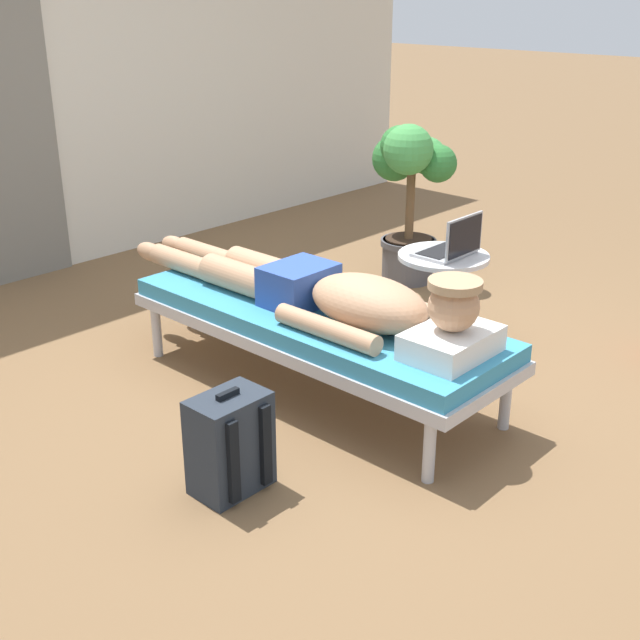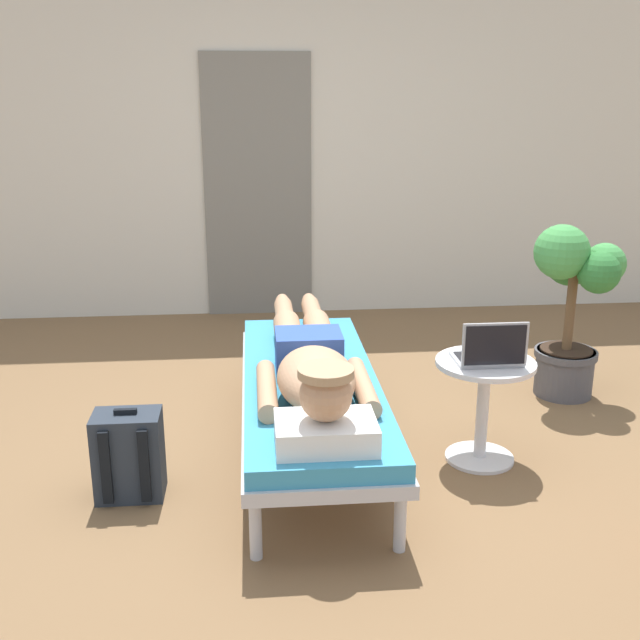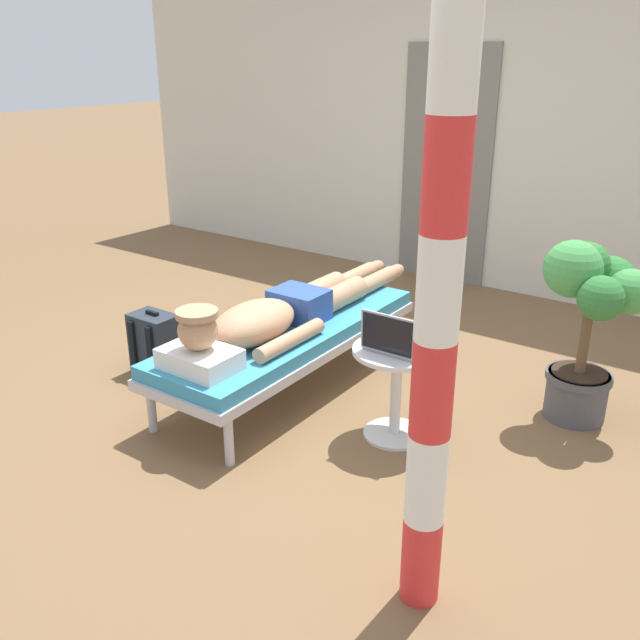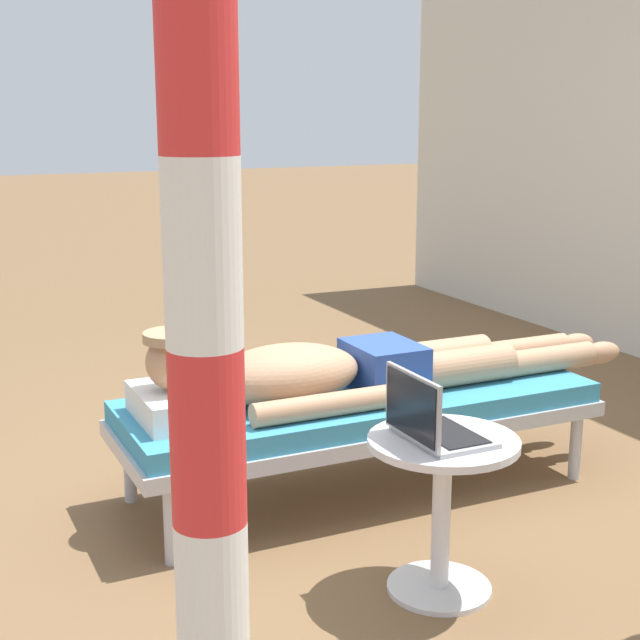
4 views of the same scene
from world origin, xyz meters
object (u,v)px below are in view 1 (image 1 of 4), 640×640
object	(u,v)px
potted_plant	(410,184)
person_reclining	(330,294)
laptop	(453,246)
backpack	(229,444)
lounge_chair	(315,323)
side_table	(442,284)

from	to	relation	value
potted_plant	person_reclining	bearing A→B (deg)	-154.88
laptop	backpack	distance (m)	1.73
lounge_chair	side_table	bearing A→B (deg)	-9.78
lounge_chair	backpack	distance (m)	0.92
lounge_chair	potted_plant	distance (m)	1.74
lounge_chair	person_reclining	bearing A→B (deg)	-90.00
lounge_chair	laptop	world-z (taller)	laptop
lounge_chair	backpack	bearing A→B (deg)	-158.43
side_table	backpack	distance (m)	1.70
person_reclining	backpack	bearing A→B (deg)	-164.07
person_reclining	laptop	size ratio (longest dim) A/B	7.00
person_reclining	potted_plant	bearing A→B (deg)	25.12
side_table	laptop	world-z (taller)	laptop
lounge_chair	potted_plant	size ratio (longest dim) A/B	1.87
lounge_chair	laptop	distance (m)	0.89
potted_plant	laptop	bearing A→B (deg)	-131.62
person_reclining	backpack	xyz separation A→B (m)	(-0.85, -0.24, -0.32)
lounge_chair	person_reclining	size ratio (longest dim) A/B	0.90
person_reclining	potted_plant	distance (m)	1.76
person_reclining	backpack	distance (m)	0.94
side_table	backpack	xyz separation A→B (m)	(-1.68, -0.19, -0.16)
side_table	laptop	bearing A→B (deg)	-90.00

